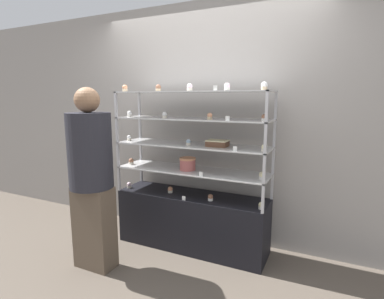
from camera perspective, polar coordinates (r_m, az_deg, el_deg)
ground_plane at (r=3.40m, az=0.00°, el=-17.92°), size 20.00×20.00×0.00m
back_wall at (r=3.36m, az=2.68°, el=4.97°), size 8.00×0.05×2.60m
display_base at (r=3.28m, az=0.00°, el=-13.40°), size 1.59×0.44×0.58m
display_riser_lower at (r=3.10m, az=0.00°, el=-4.15°), size 1.59×0.44×0.27m
display_riser_middle at (r=3.05m, az=0.00°, el=0.71°), size 1.59×0.44×0.27m
display_riser_upper at (r=3.02m, az=0.00°, el=5.71°), size 1.59×0.44×0.27m
display_riser_top at (r=3.01m, az=0.00°, el=10.76°), size 1.59×0.44×0.27m
layer_cake_centerpiece at (r=3.08m, az=-0.85°, el=-2.73°), size 0.17×0.17×0.13m
sheet_cake_frosted at (r=2.93m, az=4.87°, el=1.20°), size 0.20×0.15×0.06m
cupcake_0 at (r=3.46m, az=-11.89°, el=-6.65°), size 0.05×0.05×0.07m
cupcake_1 at (r=3.23m, az=-4.17°, el=-7.66°), size 0.05×0.05×0.07m
cupcake_2 at (r=2.99m, az=3.53°, el=-9.11°), size 0.05×0.05×0.07m
cupcake_3 at (r=2.84m, az=13.05°, el=-10.39°), size 0.05×0.05×0.07m
price_tag_0 at (r=2.99m, az=-1.58°, el=-9.26°), size 0.04×0.00×0.04m
cupcake_4 at (r=3.42m, az=-11.51°, el=-2.23°), size 0.06×0.06×0.07m
cupcake_5 at (r=2.82m, az=13.18°, el=-4.86°), size 0.06×0.06×0.07m
price_tag_1 at (r=2.84m, az=1.71°, el=-4.69°), size 0.04×0.00×0.04m
cupcake_6 at (r=3.39m, az=-11.89°, el=2.18°), size 0.05×0.05×0.06m
cupcake_7 at (r=2.99m, az=-0.70°, el=1.38°), size 0.05×0.05×0.06m
cupcake_8 at (r=2.72m, az=13.55°, el=0.30°), size 0.05×0.05×0.06m
price_tag_2 at (r=2.67m, az=8.19°, el=0.13°), size 0.04×0.00×0.04m
cupcake_9 at (r=3.36m, az=-11.82°, el=6.68°), size 0.05×0.05×0.06m
cupcake_10 at (r=3.05m, az=-5.24°, el=6.56°), size 0.05×0.05×0.06m
cupcake_11 at (r=2.83m, az=3.41°, el=6.33°), size 0.05×0.05×0.06m
cupcake_12 at (r=2.69m, az=13.59°, el=5.90°), size 0.05×0.05×0.06m
price_tag_3 at (r=2.67m, az=6.77°, el=5.90°), size 0.04×0.00×0.04m
cupcake_13 at (r=3.31m, az=-12.65°, el=11.30°), size 0.06×0.06×0.07m
cupcake_14 at (r=3.16m, az=-6.43°, el=11.56°), size 0.06×0.06×0.07m
cupcake_15 at (r=2.95m, az=-0.45°, el=11.75°), size 0.06×0.06×0.07m
cupcake_16 at (r=2.84m, az=6.72°, el=11.77°), size 0.06×0.06×0.07m
cupcake_17 at (r=2.73m, az=13.59°, el=11.66°), size 0.06×0.06×0.07m
price_tag_4 at (r=2.70m, az=4.44°, el=11.63°), size 0.04×0.00×0.04m
customer_figure at (r=2.87m, az=-18.61°, el=-4.58°), size 0.39×0.39×1.67m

